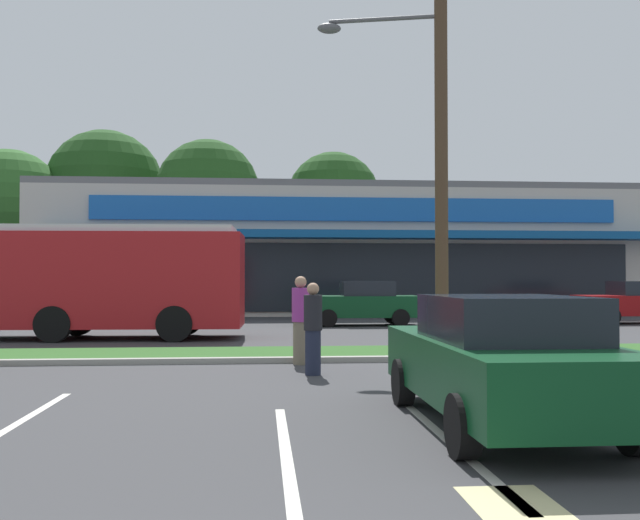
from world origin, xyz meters
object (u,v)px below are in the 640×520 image
object	(u,v)px
pedestrian_by_pole	(301,320)
pedestrian_near_bench	(313,329)
utility_pole	(435,104)
city_bus	(35,278)
car_2	(501,360)
car_1	(362,303)
car_0	(635,302)

from	to	relation	value
pedestrian_by_pole	pedestrian_near_bench	bearing A→B (deg)	-5.59
utility_pole	pedestrian_by_pole	size ratio (longest dim) A/B	6.03
city_bus	pedestrian_by_pole	world-z (taller)	city_bus
car_2	pedestrian_by_pole	distance (m)	6.57
car_1	pedestrian_by_pole	xyz separation A→B (m)	(-2.94, -11.61, 0.08)
pedestrian_near_bench	car_0	bearing A→B (deg)	58.25
city_bus	car_2	xyz separation A→B (m)	(9.37, -12.87, -0.97)
utility_pole	pedestrian_near_bench	world-z (taller)	utility_pole
car_2	pedestrian_near_bench	distance (m)	5.03
car_2	car_1	bearing A→B (deg)	-2.92
car_0	car_1	size ratio (longest dim) A/B	1.03
city_bus	car_2	size ratio (longest dim) A/B	2.57
pedestrian_near_bench	pedestrian_by_pole	bearing A→B (deg)	108.23
car_1	pedestrian_near_bench	distance (m)	13.49
pedestrian_near_bench	pedestrian_by_pole	xyz separation A→B (m)	(-0.14, 1.59, 0.06)
utility_pole	car_0	world-z (taller)	utility_pole
car_0	car_2	distance (m)	21.60
car_1	pedestrian_near_bench	size ratio (longest dim) A/B	2.53
city_bus	car_0	size ratio (longest dim) A/B	2.78
utility_pole	car_1	size ratio (longest dim) A/B	2.56
car_1	car_2	size ratio (longest dim) A/B	0.90
city_bus	car_2	world-z (taller)	city_bus
pedestrian_near_bench	utility_pole	bearing A→B (deg)	58.38
city_bus	pedestrian_near_bench	world-z (taller)	city_bus
city_bus	car_1	distance (m)	11.47
pedestrian_by_pole	car_2	bearing A→B (deg)	7.49
city_bus	pedestrian_by_pole	xyz separation A→B (m)	(7.34, -6.62, -0.86)
car_0	pedestrian_near_bench	size ratio (longest dim) A/B	2.59
city_bus	car_1	world-z (taller)	city_bus
city_bus	car_1	bearing A→B (deg)	-152.42
city_bus	car_1	size ratio (longest dim) A/B	2.85
car_0	car_2	xyz separation A→B (m)	(-11.65, -18.18, -0.03)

